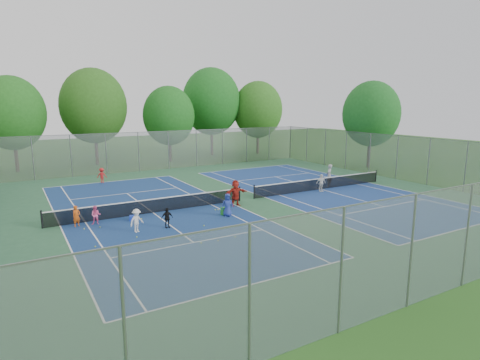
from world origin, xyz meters
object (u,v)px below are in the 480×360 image
at_px(ball_crate, 133,218).
at_px(net_left, 153,206).
at_px(ball_hopper, 223,211).
at_px(instructor, 329,175).
at_px(net_right, 321,184).

bearing_deg(ball_crate, net_left, 32.76).
xyz_separation_m(net_left, ball_hopper, (3.65, -2.70, -0.20)).
height_order(ball_crate, instructor, instructor).
height_order(net_left, net_right, same).
bearing_deg(instructor, ball_crate, -24.48).
distance_m(net_left, instructor, 15.42).
bearing_deg(ball_crate, ball_hopper, -17.75).
xyz_separation_m(ball_hopper, instructor, (11.75, 3.30, 0.68)).
relative_size(net_left, instructor, 6.86).
bearing_deg(instructor, net_left, -27.71).
distance_m(net_left, ball_hopper, 4.54).
relative_size(net_right, instructor, 6.86).
bearing_deg(instructor, net_right, -6.63).
relative_size(net_right, ball_crate, 35.40).
xyz_separation_m(net_left, net_right, (14.00, 0.00, 0.00)).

